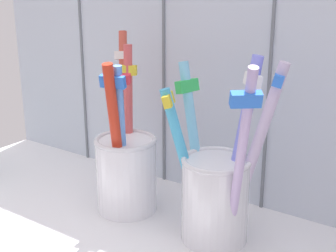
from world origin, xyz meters
TOP-DOWN VIEW (x-y plane):
  - counter_slab at (0.00, 0.00)cm, footprint 64.00×22.00cm
  - tile_wall_back at (0.00, 12.00)cm, footprint 64.00×2.20cm
  - toothbrush_cup_left at (-5.42, 2.54)cm, footprint 7.89×9.34cm
  - toothbrush_cup_right at (5.43, 2.51)cm, footprint 11.15×8.91cm

SIDE VIEW (x-z plane):
  - counter_slab at x=0.00cm, z-range 0.00..2.00cm
  - toothbrush_cup_left at x=-5.42cm, z-range -2.17..16.06cm
  - toothbrush_cup_right at x=5.43cm, z-range -1.72..16.25cm
  - tile_wall_back at x=0.00cm, z-range 0.00..45.00cm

